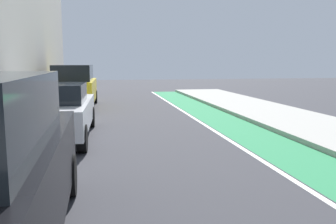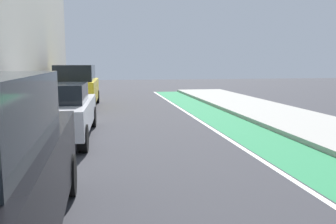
# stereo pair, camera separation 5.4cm
# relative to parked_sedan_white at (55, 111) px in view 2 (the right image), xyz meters

# --- Properties ---
(ground_plane) EXTENTS (73.70, 73.70, 0.00)m
(ground_plane) POSITION_rel_parked_sedan_white_xyz_m (2.66, -3.92, -0.79)
(ground_plane) COLOR #38383D
(bike_lane_paint) EXTENTS (1.60, 33.50, 0.00)m
(bike_lane_paint) POSITION_rel_parked_sedan_white_xyz_m (5.58, -1.92, -0.79)
(bike_lane_paint) COLOR #2D8451
(bike_lane_paint) RESTS_ON ground
(lane_divider_stripe) EXTENTS (0.12, 33.50, 0.00)m
(lane_divider_stripe) POSITION_rel_parked_sedan_white_xyz_m (4.68, -1.92, -0.78)
(lane_divider_stripe) COLOR white
(lane_divider_stripe) RESTS_ON ground
(parked_sedan_white) EXTENTS (2.05, 4.43, 1.53)m
(parked_sedan_white) POSITION_rel_parked_sedan_white_xyz_m (0.00, 0.00, 0.00)
(parked_sedan_white) COLOR silver
(parked_sedan_white) RESTS_ON ground
(parked_suv_yellow_cab) EXTENTS (1.93, 4.76, 1.98)m
(parked_suv_yellow_cab) POSITION_rel_parked_sedan_white_xyz_m (0.00, 6.68, 0.23)
(parked_suv_yellow_cab) COLOR yellow
(parked_suv_yellow_cab) RESTS_ON ground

